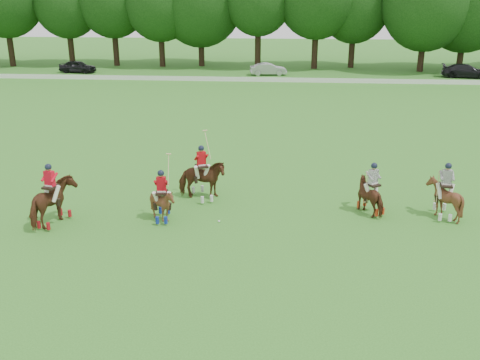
# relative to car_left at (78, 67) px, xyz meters

# --- Properties ---
(ground) EXTENTS (180.00, 180.00, 0.00)m
(ground) POSITION_rel_car_left_xyz_m (19.92, -42.50, -0.69)
(ground) COLOR #307220
(ground) RESTS_ON ground
(boundary_rail) EXTENTS (120.00, 0.10, 0.44)m
(boundary_rail) POSITION_rel_car_left_xyz_m (19.92, -4.50, -0.47)
(boundary_rail) COLOR white
(boundary_rail) RESTS_ON ground
(car_left) EXTENTS (4.17, 1.99, 1.37)m
(car_left) POSITION_rel_car_left_xyz_m (0.00, 0.00, 0.00)
(car_left) COLOR black
(car_left) RESTS_ON ground
(car_mid) EXTENTS (4.09, 1.90, 1.30)m
(car_mid) POSITION_rel_car_left_xyz_m (21.34, 0.00, -0.04)
(car_mid) COLOR #ACABB1
(car_mid) RESTS_ON ground
(car_right) EXTENTS (5.17, 2.82, 1.42)m
(car_right) POSITION_rel_car_left_xyz_m (42.20, 0.00, 0.02)
(car_right) COLOR black
(car_right) RESTS_ON ground
(polo_red_a) EXTENTS (1.48, 2.31, 2.49)m
(polo_red_a) POSITION_rel_car_left_xyz_m (14.37, -40.17, 0.23)
(polo_red_a) COLOR #522B15
(polo_red_a) RESTS_ON ground
(polo_red_b) EXTENTS (2.23, 2.11, 2.98)m
(polo_red_b) POSITION_rel_car_left_xyz_m (19.76, -36.98, 0.21)
(polo_red_b) COLOR #522B15
(polo_red_b) RESTS_ON ground
(polo_red_c) EXTENTS (1.24, 1.36, 2.65)m
(polo_red_c) POSITION_rel_car_left_xyz_m (18.54, -39.44, 0.05)
(polo_red_c) COLOR #522B15
(polo_red_c) RESTS_ON ground
(polo_stripe_a) EXTENTS (1.61, 1.83, 2.16)m
(polo_stripe_a) POSITION_rel_car_left_xyz_m (26.94, -37.93, 0.08)
(polo_stripe_a) COLOR #522B15
(polo_stripe_a) RESTS_ON ground
(polo_stripe_b) EXTENTS (1.38, 1.53, 2.30)m
(polo_stripe_b) POSITION_rel_car_left_xyz_m (29.78, -38.14, 0.14)
(polo_stripe_b) COLOR #522B15
(polo_stripe_b) RESTS_ON ground
(polo_ball) EXTENTS (0.09, 0.09, 0.09)m
(polo_ball) POSITION_rel_car_left_xyz_m (20.80, -39.45, -0.64)
(polo_ball) COLOR white
(polo_ball) RESTS_ON ground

